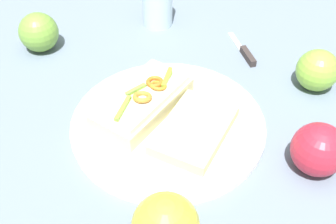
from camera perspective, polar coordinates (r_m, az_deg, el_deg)
The scene contains 8 objects.
ground_plane at distance 0.67m, azimuth 0.00°, elevation -1.96°, with size 2.00×2.00×0.00m, color slate.
plate at distance 0.67m, azimuth 0.00°, elevation -1.61°, with size 0.31×0.31×0.01m, color white.
sandwich at distance 0.67m, azimuth -3.46°, elevation 1.62°, with size 0.19×0.17×0.05m.
bread_slice_side at distance 0.64m, azimuth 3.69°, elevation -2.43°, with size 0.15×0.09×0.02m, color beige.
apple_0 at distance 0.77m, azimuth 19.89°, elevation 5.43°, with size 0.07×0.07×0.07m, color #83BA3C.
apple_1 at distance 0.86m, azimuth -17.39°, elevation 10.45°, with size 0.08×0.08×0.08m, color #6FA03A.
apple_2 at distance 0.62m, azimuth 20.01°, elevation -4.88°, with size 0.08×0.08×0.08m, color #B52235.
knife at distance 0.84m, azimuth 10.54°, elevation 8.11°, with size 0.12×0.04×0.01m.
Camera 1 is at (-0.48, 0.01, 0.48)m, focal length 44.24 mm.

